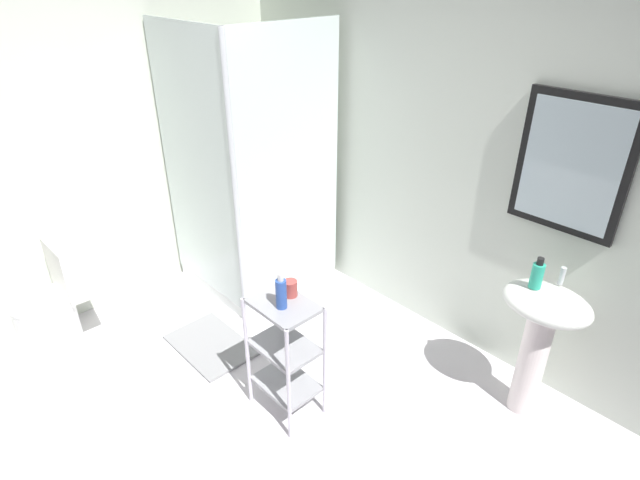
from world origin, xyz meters
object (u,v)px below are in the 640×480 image
pedestal_sink (540,328)px  rinse_cup (290,288)px  hand_soap_bottle (537,275)px  shower_stall (253,233)px  shampoo_bottle_blue (281,293)px  toilet (54,310)px  storage_cart (285,349)px  bath_mat (211,345)px

pedestal_sink → rinse_cup: size_ratio=8.94×
pedestal_sink → hand_soap_bottle: bearing=-174.4°
shower_stall → hand_soap_bottle: 2.11m
pedestal_sink → shampoo_bottle_blue: shampoo_bottle_blue is taller
toilet → shampoo_bottle_blue: size_ratio=3.70×
shower_stall → storage_cart: 1.34m
hand_soap_bottle → bath_mat: hand_soap_bottle is taller
pedestal_sink → rinse_cup: (-0.97, -0.92, 0.21)m
shower_stall → storage_cart: bearing=-29.1°
shampoo_bottle_blue → shower_stall: bearing=150.4°
shower_stall → pedestal_sink: shower_stall is taller
shampoo_bottle_blue → hand_soap_bottle: bearing=50.2°
hand_soap_bottle → shampoo_bottle_blue: size_ratio=0.85×
shower_stall → hand_soap_bottle: bearing=9.4°
shampoo_bottle_blue → bath_mat: bearing=-179.3°
toilet → rinse_cup: (1.40, 0.84, 0.47)m
hand_soap_bottle → pedestal_sink: bearing=5.6°
storage_cart → bath_mat: (-0.77, -0.04, -0.43)m
storage_cart → toilet: bearing=-151.7°
pedestal_sink → hand_soap_bottle: hand_soap_bottle is taller
shampoo_bottle_blue → storage_cart: bearing=127.4°
hand_soap_bottle → shower_stall: bearing=-170.6°
shampoo_bottle_blue → bath_mat: size_ratio=0.34×
pedestal_sink → bath_mat: (-1.71, -1.03, -0.57)m
bath_mat → hand_soap_bottle: bearing=32.1°
toilet → hand_soap_bottle: (2.29, 1.76, 0.57)m
toilet → storage_cart: bearing=28.3°
toilet → shampoo_bottle_blue: (1.45, 0.74, 0.51)m
storage_cart → hand_soap_bottle: (0.86, 0.99, 0.45)m
shower_stall → storage_cart: (1.17, -0.65, -0.03)m
pedestal_sink → hand_soap_bottle: 0.32m
pedestal_sink → bath_mat: 2.08m
pedestal_sink → toilet: bearing=-143.4°
pedestal_sink → toilet: 2.97m
toilet → hand_soap_bottle: hand_soap_bottle is taller
pedestal_sink → hand_soap_bottle: size_ratio=4.62×
rinse_cup → shampoo_bottle_blue: bearing=-64.4°
hand_soap_bottle → shampoo_bottle_blue: hand_soap_bottle is taller
shower_stall → rinse_cup: shower_stall is taller
shampoo_bottle_blue → pedestal_sink: bearing=47.9°
storage_cart → hand_soap_bottle: bearing=48.8°
shower_stall → storage_cart: size_ratio=2.70×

